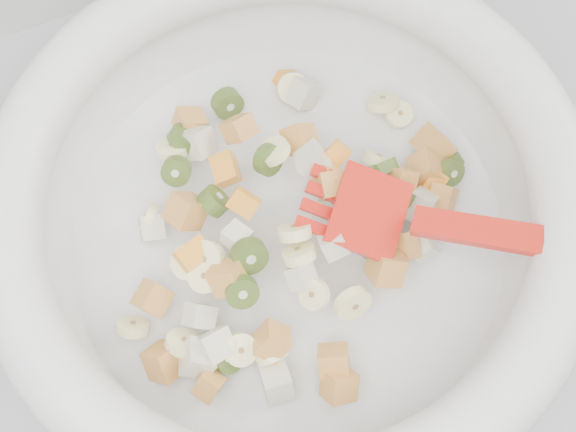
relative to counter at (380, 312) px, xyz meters
name	(u,v)px	position (x,y,z in m)	size (l,w,h in m)	color
counter	(380,312)	(0.00, 0.00, 0.00)	(2.00, 0.60, 0.90)	gray
mixing_bowl	(288,208)	(-0.14, 0.00, 0.51)	(0.44, 0.43, 0.13)	silver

